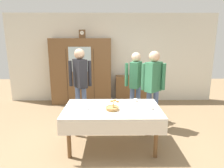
% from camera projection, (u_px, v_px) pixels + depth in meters
% --- Properties ---
extents(ground_plane, '(12.00, 12.00, 0.00)m').
position_uv_depth(ground_plane, '(112.00, 140.00, 4.01)').
color(ground_plane, '#846B4C').
rests_on(ground_plane, ground).
extents(back_wall, '(6.40, 0.10, 2.70)m').
position_uv_depth(back_wall, '(111.00, 58.00, 6.28)').
color(back_wall, silver).
rests_on(back_wall, ground).
extents(dining_table, '(1.74, 1.05, 0.75)m').
position_uv_depth(dining_table, '(112.00, 114.00, 3.63)').
color(dining_table, brown).
rests_on(dining_table, ground).
extents(wall_cabinet, '(1.79, 0.46, 1.97)m').
position_uv_depth(wall_cabinet, '(81.00, 72.00, 6.07)').
color(wall_cabinet, brown).
rests_on(wall_cabinet, ground).
extents(mantel_clock, '(0.18, 0.11, 0.24)m').
position_uv_depth(mantel_clock, '(82.00, 34.00, 5.82)').
color(mantel_clock, brown).
rests_on(mantel_clock, wall_cabinet).
extents(bookshelf_low, '(0.97, 0.35, 0.84)m').
position_uv_depth(bookshelf_low, '(131.00, 89.00, 6.26)').
color(bookshelf_low, brown).
rests_on(bookshelf_low, ground).
extents(book_stack, '(0.15, 0.21, 0.05)m').
position_uv_depth(book_stack, '(132.00, 75.00, 6.16)').
color(book_stack, '#3D754C').
rests_on(book_stack, bookshelf_low).
extents(tea_cup_front_edge, '(0.13, 0.13, 0.06)m').
position_uv_depth(tea_cup_front_edge, '(135.00, 101.00, 3.97)').
color(tea_cup_front_edge, white).
rests_on(tea_cup_front_edge, dining_table).
extents(tea_cup_mid_right, '(0.13, 0.13, 0.06)m').
position_uv_depth(tea_cup_mid_right, '(151.00, 108.00, 3.55)').
color(tea_cup_mid_right, white).
rests_on(tea_cup_mid_right, dining_table).
extents(tea_cup_far_left, '(0.13, 0.13, 0.06)m').
position_uv_depth(tea_cup_far_left, '(87.00, 109.00, 3.53)').
color(tea_cup_far_left, white).
rests_on(tea_cup_far_left, dining_table).
extents(tea_cup_near_left, '(0.13, 0.13, 0.06)m').
position_uv_depth(tea_cup_near_left, '(147.00, 105.00, 3.70)').
color(tea_cup_near_left, white).
rests_on(tea_cup_near_left, dining_table).
extents(bread_basket, '(0.24, 0.24, 0.16)m').
position_uv_depth(bread_basket, '(112.00, 108.00, 3.53)').
color(bread_basket, '#9E7542').
rests_on(bread_basket, dining_table).
extents(pastry_plate, '(0.28, 0.28, 0.05)m').
position_uv_depth(pastry_plate, '(115.00, 102.00, 3.94)').
color(pastry_plate, white).
rests_on(pastry_plate, dining_table).
extents(spoon_near_right, '(0.12, 0.02, 0.01)m').
position_uv_depth(spoon_near_right, '(131.00, 115.00, 3.29)').
color(spoon_near_right, silver).
rests_on(spoon_near_right, dining_table).
extents(spoon_near_left, '(0.12, 0.02, 0.01)m').
position_uv_depth(spoon_near_left, '(87.00, 104.00, 3.86)').
color(spoon_near_left, silver).
rests_on(spoon_near_left, dining_table).
extents(person_behind_table_left, '(0.52, 0.41, 1.65)m').
position_uv_depth(person_behind_table_left, '(136.00, 79.00, 4.83)').
color(person_behind_table_left, slate).
rests_on(person_behind_table_left, ground).
extents(person_beside_shelf, '(0.52, 0.39, 1.72)m').
position_uv_depth(person_beside_shelf, '(153.00, 82.00, 4.34)').
color(person_beside_shelf, slate).
rests_on(person_beside_shelf, ground).
extents(person_by_cabinet, '(0.52, 0.41, 1.75)m').
position_uv_depth(person_by_cabinet, '(80.00, 78.00, 4.61)').
color(person_by_cabinet, slate).
rests_on(person_by_cabinet, ground).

